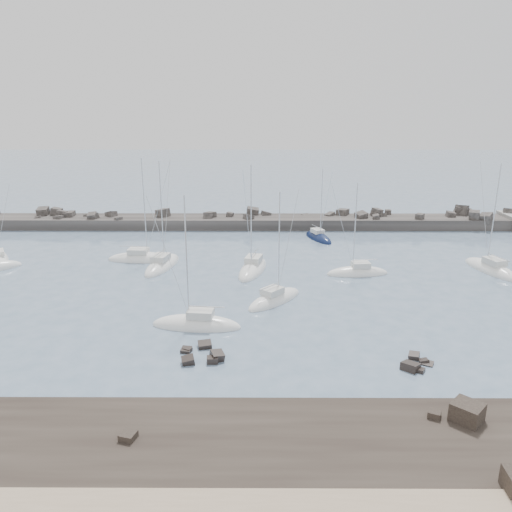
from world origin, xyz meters
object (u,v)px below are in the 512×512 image
at_px(sailboat_5, 197,325).
at_px(sailboat_10, 491,270).
at_px(sailboat_3, 162,266).
at_px(sailboat_8, 318,238).
at_px(sailboat_4, 142,259).
at_px(sailboat_9, 357,273).
at_px(sailboat_7, 274,300).
at_px(sailboat_6, 253,270).

distance_m(sailboat_5, sailboat_10, 39.64).
relative_size(sailboat_3, sailboat_8, 1.22).
relative_size(sailboat_4, sailboat_8, 1.24).
bearing_deg(sailboat_4, sailboat_9, -11.53).
bearing_deg(sailboat_9, sailboat_4, 168.47).
bearing_deg(sailboat_3, sailboat_4, 138.79).
relative_size(sailboat_4, sailboat_7, 1.16).
xyz_separation_m(sailboat_3, sailboat_8, (22.24, 14.62, -0.01)).
distance_m(sailboat_5, sailboat_6, 17.72).
distance_m(sailboat_6, sailboat_8, 19.20).
height_order(sailboat_8, sailboat_9, sailboat_9).
bearing_deg(sailboat_3, sailboat_8, 33.32).
bearing_deg(sailboat_10, sailboat_9, -175.36).
height_order(sailboat_3, sailboat_7, sailboat_3).
bearing_deg(sailboat_4, sailboat_10, -5.47).
height_order(sailboat_3, sailboat_9, sailboat_3).
bearing_deg(sailboat_5, sailboat_6, 72.91).
height_order(sailboat_5, sailboat_6, sailboat_6).
bearing_deg(sailboat_6, sailboat_5, -107.09).
xyz_separation_m(sailboat_4, sailboat_9, (28.44, -5.80, 0.00)).
bearing_deg(sailboat_6, sailboat_7, -76.71).
bearing_deg(sailboat_9, sailboat_7, -139.73).
bearing_deg(sailboat_9, sailboat_3, 173.39).
xyz_separation_m(sailboat_9, sailboat_10, (17.40, 1.41, 0.01)).
relative_size(sailboat_4, sailboat_6, 1.01).
xyz_separation_m(sailboat_3, sailboat_6, (11.95, -1.58, 0.01)).
bearing_deg(sailboat_4, sailboat_7, -40.06).
height_order(sailboat_6, sailboat_10, sailboat_10).
xyz_separation_m(sailboat_5, sailboat_10, (35.80, 17.02, -0.00)).
xyz_separation_m(sailboat_5, sailboat_9, (18.40, 15.61, -0.01)).
bearing_deg(sailboat_6, sailboat_9, -5.76).
distance_m(sailboat_6, sailboat_10, 30.60).
relative_size(sailboat_6, sailboat_8, 1.22).
distance_m(sailboat_3, sailboat_9, 25.32).
distance_m(sailboat_4, sailboat_8, 28.11).
bearing_deg(sailboat_5, sailboat_8, 64.94).
bearing_deg(sailboat_10, sailboat_3, 177.98).
xyz_separation_m(sailboat_6, sailboat_7, (2.46, -10.42, -0.01)).
bearing_deg(sailboat_9, sailboat_8, 99.40).
distance_m(sailboat_7, sailboat_9, 14.07).
xyz_separation_m(sailboat_3, sailboat_10, (42.55, -1.50, 0.00)).
distance_m(sailboat_6, sailboat_7, 10.71).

